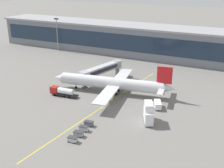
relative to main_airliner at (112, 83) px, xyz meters
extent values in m
plane|color=slate|center=(2.36, -11.95, -4.05)|extent=(700.00, 700.00, 0.00)
cube|color=yellow|center=(2.89, -9.95, -4.05)|extent=(7.93, 79.66, 0.01)
cube|color=slate|center=(-12.42, 56.91, 3.73)|extent=(171.70, 20.56, 15.57)
cube|color=#1E2D42|center=(-12.42, 46.57, 4.51)|extent=(166.55, 0.16, 8.72)
cube|color=#99999E|center=(-12.42, 56.91, 12.01)|extent=(175.14, 20.97, 1.00)
cylinder|color=silver|center=(-0.27, -0.04, -0.15)|extent=(40.60, 10.59, 4.14)
cylinder|color=silver|center=(-0.27, -0.04, 0.22)|extent=(39.78, 10.30, 3.97)
cone|color=silver|center=(-21.67, -3.53, -0.15)|extent=(4.72, 4.55, 3.93)
cone|color=silver|center=(21.33, 3.47, 0.26)|extent=(5.47, 4.27, 3.52)
cube|color=red|center=(19.20, 3.13, 5.02)|extent=(5.37, 1.22, 6.21)
cube|color=silver|center=(19.38, -1.04, 0.47)|extent=(3.04, 6.86, 0.24)
cube|color=silver|center=(18.05, 7.13, 0.47)|extent=(3.04, 6.86, 0.24)
cube|color=silver|center=(2.91, -10.23, -0.47)|extent=(7.47, 17.55, 0.40)
cube|color=silver|center=(-0.49, 10.63, -0.47)|extent=(7.47, 17.55, 0.40)
cylinder|color=#939399|center=(1.43, -7.37, -1.90)|extent=(3.51, 2.76, 2.28)
cylinder|color=#939399|center=(-0.98, 7.45, -1.90)|extent=(3.51, 2.76, 2.28)
cylinder|color=black|center=(-14.65, -2.39, -3.55)|extent=(1.05, 0.56, 1.00)
cylinder|color=slate|center=(-14.65, -2.39, -2.64)|extent=(0.20, 0.20, 1.83)
cylinder|color=black|center=(2.43, -1.49, -3.55)|extent=(1.05, 0.56, 1.00)
cylinder|color=slate|center=(2.43, -1.49, -2.64)|extent=(0.20, 0.20, 1.83)
cylinder|color=black|center=(1.83, 2.18, -3.55)|extent=(1.05, 0.56, 1.00)
cylinder|color=slate|center=(1.83, 2.18, -2.64)|extent=(0.20, 0.20, 1.83)
cube|color=#B2B7BC|center=(-9.78, 10.16, 1.15)|extent=(7.86, 20.68, 2.80)
cube|color=#232328|center=(-9.73, 10.14, 1.15)|extent=(7.19, 17.52, 1.54)
cube|color=#9EA3A8|center=(-12.25, 0.18, 1.15)|extent=(4.26, 3.97, 2.94)
cylinder|color=#4C4C51|center=(-12.25, 0.18, -2.15)|extent=(0.70, 0.70, 3.80)
cube|color=#262628|center=(-12.25, 0.18, -3.90)|extent=(2.18, 2.18, 0.30)
cylinder|color=gray|center=(-7.30, 20.13, 1.15)|extent=(3.90, 3.90, 3.08)
cylinder|color=gray|center=(-7.30, 20.13, -2.15)|extent=(1.80, 1.80, 3.80)
cube|color=#232326|center=(-14.09, -10.66, -3.30)|extent=(10.16, 3.27, 0.50)
cube|color=#B21E19|center=(-18.47, -11.00, -2.05)|extent=(2.99, 2.71, 2.50)
cube|color=black|center=(-19.73, -11.10, -1.55)|extent=(0.34, 2.31, 1.12)
cylinder|color=silver|center=(-13.81, -10.64, -1.95)|extent=(6.15, 2.66, 2.20)
cylinder|color=black|center=(-17.82, -12.14, -3.55)|extent=(1.02, 0.43, 1.00)
cylinder|color=black|center=(-18.01, -9.77, -3.55)|extent=(1.02, 0.43, 1.00)
cylinder|color=black|center=(-13.70, -11.82, -3.55)|extent=(1.02, 0.43, 1.00)
cylinder|color=black|center=(-13.88, -9.45, -3.55)|extent=(1.02, 0.43, 1.00)
cylinder|color=black|center=(-11.60, -11.66, -3.55)|extent=(1.02, 0.43, 1.00)
cylinder|color=black|center=(-11.79, -9.29, -3.55)|extent=(1.02, 0.43, 1.00)
cube|color=white|center=(20.23, -15.96, -1.85)|extent=(5.11, 7.22, 3.80)
cube|color=silver|center=(20.09, -15.65, 1.15)|extent=(4.29, 5.63, 2.20)
cylinder|color=black|center=(22.25, -17.65, -3.75)|extent=(0.48, 0.65, 0.60)
cylinder|color=black|center=(20.20, -18.59, -3.75)|extent=(0.48, 0.65, 0.60)
cylinder|color=black|center=(20.26, -13.33, -3.75)|extent=(0.48, 0.65, 0.60)
cylinder|color=black|center=(18.22, -14.27, -3.75)|extent=(0.48, 0.65, 0.60)
cube|color=white|center=(19.74, -5.08, -2.75)|extent=(3.93, 5.42, 2.00)
cube|color=black|center=(20.24, -6.22, -2.40)|extent=(2.43, 2.36, 0.60)
cylinder|color=black|center=(21.31, -6.30, -3.75)|extent=(0.47, 0.65, 0.60)
cylinder|color=black|center=(19.58, -7.06, -3.75)|extent=(0.47, 0.65, 0.60)
cylinder|color=black|center=(19.91, -3.10, -3.75)|extent=(0.47, 0.65, 0.60)
cylinder|color=black|center=(18.18, -3.85, -3.75)|extent=(0.47, 0.65, 0.60)
cube|color=#B2B7BC|center=(5.68, -35.53, -3.32)|extent=(2.70, 1.67, 1.10)
cube|color=#333338|center=(5.68, -35.53, -2.62)|extent=(2.75, 1.71, 0.10)
cylinder|color=black|center=(4.69, -36.35, -3.87)|extent=(0.37, 0.14, 0.36)
cylinder|color=black|center=(4.59, -34.85, -3.87)|extent=(0.37, 0.14, 0.36)
cylinder|color=black|center=(6.77, -36.21, -3.87)|extent=(0.37, 0.14, 0.36)
cylinder|color=black|center=(6.67, -34.71, -3.87)|extent=(0.37, 0.14, 0.36)
cube|color=gray|center=(5.46, -32.34, -3.32)|extent=(2.70, 1.67, 1.10)
cube|color=#333338|center=(5.46, -32.34, -2.62)|extent=(2.75, 1.71, 0.10)
cylinder|color=black|center=(4.48, -33.16, -3.87)|extent=(0.37, 0.14, 0.36)
cylinder|color=black|center=(4.37, -31.66, -3.87)|extent=(0.37, 0.14, 0.36)
cylinder|color=black|center=(6.55, -33.01, -3.87)|extent=(0.37, 0.14, 0.36)
cylinder|color=black|center=(6.45, -31.52, -3.87)|extent=(0.37, 0.14, 0.36)
cube|color=#B2B7BC|center=(5.24, -29.14, -3.32)|extent=(2.70, 1.67, 1.10)
cube|color=#333338|center=(5.24, -29.14, -2.62)|extent=(2.75, 1.71, 0.10)
cylinder|color=black|center=(4.26, -29.96, -3.87)|extent=(0.37, 0.14, 0.36)
cylinder|color=black|center=(4.15, -28.47, -3.87)|extent=(0.37, 0.14, 0.36)
cylinder|color=black|center=(6.33, -29.82, -3.87)|extent=(0.37, 0.14, 0.36)
cylinder|color=black|center=(6.23, -28.33, -3.87)|extent=(0.37, 0.14, 0.36)
cube|color=#595B60|center=(5.03, -25.95, -3.32)|extent=(2.70, 1.67, 1.10)
cube|color=#333338|center=(5.03, -25.95, -2.62)|extent=(2.75, 1.71, 0.10)
cylinder|color=black|center=(4.04, -26.77, -3.87)|extent=(0.37, 0.14, 0.36)
cylinder|color=black|center=(3.94, -25.27, -3.87)|extent=(0.37, 0.14, 0.36)
cylinder|color=black|center=(6.11, -26.63, -3.87)|extent=(0.37, 0.14, 0.36)
cylinder|color=black|center=(6.01, -25.13, -3.87)|extent=(0.37, 0.14, 0.36)
cylinder|color=gray|center=(-57.74, 44.91, 5.04)|extent=(0.44, 0.44, 18.19)
cube|color=#333338|center=(-57.74, 44.91, 14.54)|extent=(2.80, 0.50, 0.80)
camera|label=1|loc=(44.75, -91.01, 38.26)|focal=46.10mm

